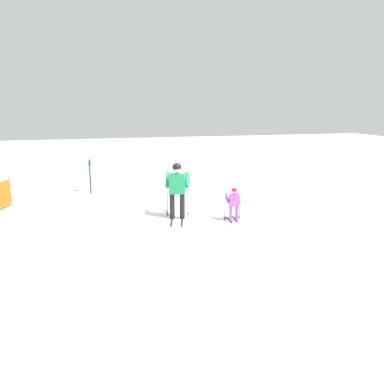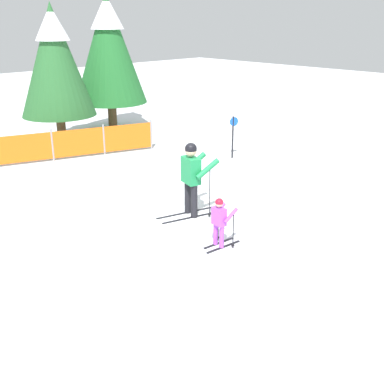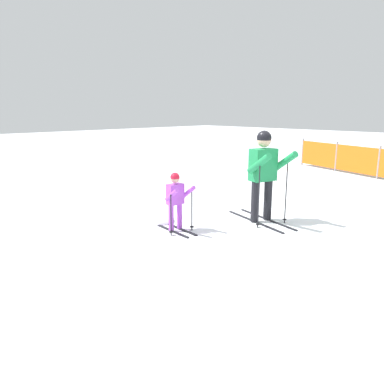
{
  "view_description": "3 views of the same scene",
  "coord_description": "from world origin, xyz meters",
  "views": [
    {
      "loc": [
        -10.45,
        2.36,
        3.23
      ],
      "look_at": [
        -0.24,
        -0.46,
        0.82
      ],
      "focal_mm": 35.0,
      "sensor_mm": 36.0,
      "label": 1
    },
    {
      "loc": [
        -6.98,
        -7.26,
        4.24
      ],
      "look_at": [
        -0.39,
        -0.41,
        0.73
      ],
      "focal_mm": 45.0,
      "sensor_mm": 36.0,
      "label": 2
    },
    {
      "loc": [
        3.81,
        -5.65,
        2.03
      ],
      "look_at": [
        -0.76,
        -1.17,
        0.62
      ],
      "focal_mm": 35.0,
      "sensor_mm": 36.0,
      "label": 3
    }
  ],
  "objects": [
    {
      "name": "skier_child",
      "position": [
        -0.76,
        -1.56,
        0.58
      ],
      "size": [
        0.96,
        0.5,
        1.0
      ],
      "rotation": [
        0.0,
        0.0,
        -0.1
      ],
      "color": "black",
      "rests_on": "ground_plane"
    },
    {
      "name": "conifer_near",
      "position": [
        1.16,
        7.77,
        2.88
      ],
      "size": [
        2.51,
        2.51,
        4.65
      ],
      "color": "#4C3823",
      "rests_on": "ground_plane"
    },
    {
      "name": "trail_marker",
      "position": [
        4.06,
        2.38,
        0.82
      ],
      "size": [
        0.27,
        0.11,
        1.31
      ],
      "color": "black",
      "rests_on": "ground_plane"
    },
    {
      "name": "skier_adult",
      "position": [
        -0.05,
        -0.06,
        1.0
      ],
      "size": [
        1.61,
        0.85,
        1.67
      ],
      "rotation": [
        0.0,
        0.0,
        -0.27
      ],
      "color": "black",
      "rests_on": "ground_plane"
    },
    {
      "name": "snow_mound",
      "position": [
        -1.46,
        -1.42,
        0.0
      ],
      "size": [
        0.75,
        0.64,
        0.3
      ],
      "primitive_type": "ellipsoid",
      "color": "white",
      "rests_on": "ground_plane"
    },
    {
      "name": "safety_fence",
      "position": [
        -0.17,
        5.98,
        0.49
      ],
      "size": [
        6.18,
        2.08,
        0.99
      ],
      "rotation": [
        0.0,
        0.0,
        -0.32
      ],
      "color": "gray",
      "rests_on": "ground_plane"
    },
    {
      "name": "conifer_far",
      "position": [
        3.67,
        8.28,
        3.13
      ],
      "size": [
        2.72,
        2.72,
        5.06
      ],
      "color": "#4C3823",
      "rests_on": "ground_plane"
    },
    {
      "name": "ground_plane",
      "position": [
        0.0,
        0.0,
        0.0
      ],
      "size": [
        60.0,
        60.0,
        0.0
      ],
      "primitive_type": "plane",
      "color": "white"
    }
  ]
}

